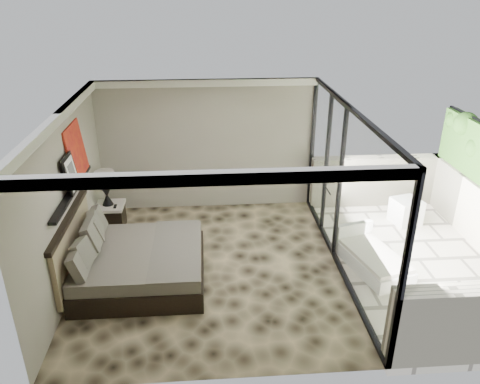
{
  "coord_description": "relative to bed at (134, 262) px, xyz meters",
  "views": [
    {
      "loc": [
        -0.0,
        -6.89,
        4.59
      ],
      "look_at": [
        0.54,
        0.4,
        1.26
      ],
      "focal_mm": 35.0,
      "sensor_mm": 36.0,
      "label": 1
    }
  ],
  "objects": [
    {
      "name": "framed_print",
      "position": [
        -0.88,
        0.31,
        1.48
      ],
      "size": [
        0.11,
        0.5,
        0.6
      ],
      "primitive_type": "cube",
      "rotation": [
        0.0,
        -0.14,
        0.0
      ],
      "color": "black",
      "rests_on": "picture_ledge"
    },
    {
      "name": "table_lamp",
      "position": [
        -0.74,
        1.88,
        0.63
      ],
      "size": [
        0.39,
        0.39,
        0.71
      ],
      "color": "black",
      "rests_on": "nightstand"
    },
    {
      "name": "bed",
      "position": [
        0.0,
        0.0,
        0.0
      ],
      "size": [
        2.12,
        2.05,
        1.17
      ],
      "color": "black",
      "rests_on": "floor"
    },
    {
      "name": "lounger",
      "position": [
        4.07,
        0.07,
        -0.17
      ],
      "size": [
        1.05,
        1.56,
        0.56
      ],
      "rotation": [
        0.0,
        0.0,
        0.26
      ],
      "color": "white",
      "rests_on": "terrace_slab"
    },
    {
      "name": "back_wall",
      "position": [
        1.26,
        2.74,
        1.06
      ],
      "size": [
        4.5,
        0.02,
        2.8
      ],
      "primitive_type": "cube",
      "color": "gray",
      "rests_on": "floor"
    },
    {
      "name": "nightstand",
      "position": [
        -0.71,
        1.87,
        -0.07
      ],
      "size": [
        0.59,
        0.59,
        0.55
      ],
      "primitive_type": "cube",
      "rotation": [
        0.0,
        0.0,
        -0.06
      ],
      "color": "black",
      "rests_on": "floor"
    },
    {
      "name": "left_wall",
      "position": [
        -0.98,
        0.25,
        1.06
      ],
      "size": [
        0.02,
        5.0,
        2.8
      ],
      "primitive_type": "cube",
      "color": "gray",
      "rests_on": "floor"
    },
    {
      "name": "picture_ledge",
      "position": [
        -0.92,
        0.35,
        1.16
      ],
      "size": [
        0.12,
        2.2,
        0.05
      ],
      "primitive_type": "cube",
      "color": "black",
      "rests_on": "left_wall"
    },
    {
      "name": "glass_wall",
      "position": [
        3.51,
        0.25,
        1.06
      ],
      "size": [
        0.08,
        5.0,
        2.8
      ],
      "primitive_type": "cube",
      "color": "white",
      "rests_on": "floor"
    },
    {
      "name": "abstract_canvas",
      "position": [
        -0.93,
        0.95,
        1.63
      ],
      "size": [
        0.13,
        0.9,
        0.9
      ],
      "primitive_type": "cube",
      "rotation": [
        0.0,
        -0.1,
        0.0
      ],
      "color": "#AF4C0F",
      "rests_on": "picture_ledge"
    },
    {
      "name": "ottoman",
      "position": [
        5.3,
        1.65,
        -0.09
      ],
      "size": [
        0.63,
        0.63,
        0.52
      ],
      "primitive_type": "cube",
      "rotation": [
        0.0,
        0.0,
        0.25
      ],
      "color": "silver",
      "rests_on": "terrace_slab"
    },
    {
      "name": "ceiling",
      "position": [
        1.26,
        0.25,
        2.45
      ],
      "size": [
        4.5,
        5.0,
        0.02
      ],
      "primitive_type": "cube",
      "color": "silver",
      "rests_on": "back_wall"
    },
    {
      "name": "terrace_slab",
      "position": [
        5.01,
        0.25,
        -0.4
      ],
      "size": [
        3.0,
        5.0,
        0.12
      ],
      "primitive_type": "cube",
      "color": "beige",
      "rests_on": "ground"
    },
    {
      "name": "floor",
      "position": [
        1.26,
        0.25,
        -0.34
      ],
      "size": [
        5.0,
        5.0,
        0.0
      ],
      "primitive_type": "plane",
      "color": "black",
      "rests_on": "ground"
    }
  ]
}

